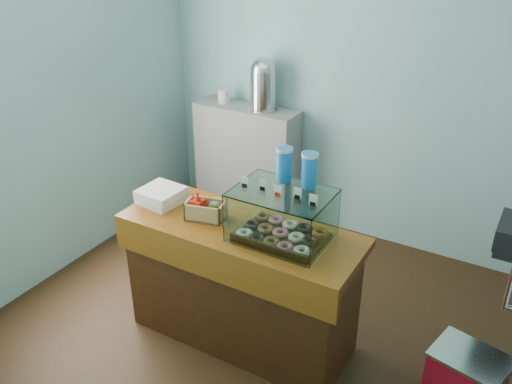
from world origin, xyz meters
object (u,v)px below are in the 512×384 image
Objects in this scene: display_case at (285,212)px; red_cooler at (466,379)px; counter at (241,283)px; coffee_urn at (263,83)px.

red_cooler is (1.18, 0.13, -0.88)m from display_case.
display_case is at bearing 9.16° from counter.
counter is 0.68m from display_case.
red_cooler is at bearing 5.98° from display_case.
counter reaches higher than red_cooler.
counter is at bearing -160.38° from red_cooler.
red_cooler is (2.20, -1.40, -1.16)m from coffee_urn.
coffee_urn is 0.99× the size of red_cooler.
coffee_urn reaches higher than red_cooler.
display_case is (0.29, 0.05, 0.61)m from counter.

